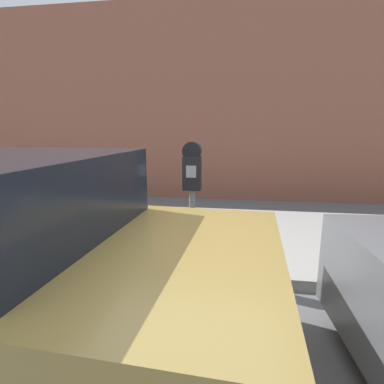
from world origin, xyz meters
name	(u,v)px	position (x,y,z in m)	size (l,w,h in m)	color
ground_plane	(149,328)	(0.00, 0.00, 0.00)	(60.00, 60.00, 0.00)	slate
sidewalk	(189,234)	(0.00, 2.20, 0.07)	(24.00, 2.80, 0.13)	#9E9B96
building_facade	(209,103)	(0.00, 5.17, 2.29)	(24.00, 0.30, 4.59)	#935642
parking_meter	(192,181)	(0.23, 0.99, 1.14)	(0.20, 0.13, 1.43)	slate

